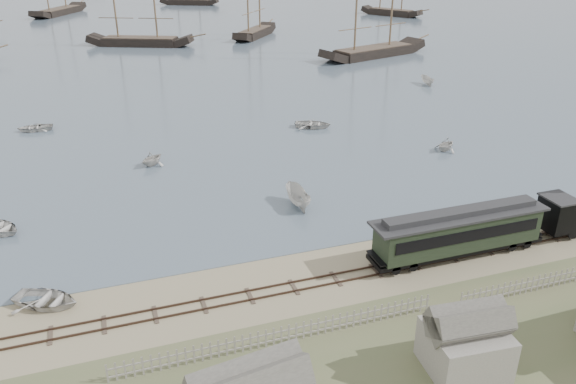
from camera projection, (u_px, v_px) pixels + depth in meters
name	position (u px, v px, depth m)	size (l,w,h in m)	color
ground	(338.00, 262.00, 39.82)	(600.00, 600.00, 0.00)	tan
harbor_water	(132.00, 4.00, 185.76)	(600.00, 336.00, 0.06)	#445262
rail_track	(350.00, 276.00, 38.09)	(120.00, 1.80, 0.16)	#3C2A20
picket_fence_west	(282.00, 343.00, 31.89)	(19.00, 0.10, 1.20)	gray
picket_fence_east	(557.00, 286.00, 37.08)	(15.00, 0.10, 1.20)	gray
shed_mid	(462.00, 368.00, 30.11)	(4.00, 3.50, 3.60)	gray
passenger_coach	(459.00, 231.00, 39.72)	(13.31, 2.57, 3.23)	black
beached_dinghy	(46.00, 300.00, 34.96)	(4.26, 3.04, 0.88)	beige
rowboat_1	(152.00, 158.00, 55.97)	(2.82, 2.43, 1.48)	beige
rowboat_2	(298.00, 198.00, 47.52)	(4.03, 1.52, 1.56)	beige
rowboat_3	(313.00, 124.00, 66.98)	(4.32, 3.09, 0.90)	beige
rowboat_4	(446.00, 144.00, 59.77)	(2.77, 2.39, 1.46)	beige
rowboat_5	(427.00, 81.00, 85.97)	(3.34, 1.25, 1.29)	beige
rowboat_6	(35.00, 127.00, 65.98)	(3.94, 2.81, 0.82)	beige
schooner_4	(377.00, 1.00, 102.13)	(23.49, 5.42, 20.00)	black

